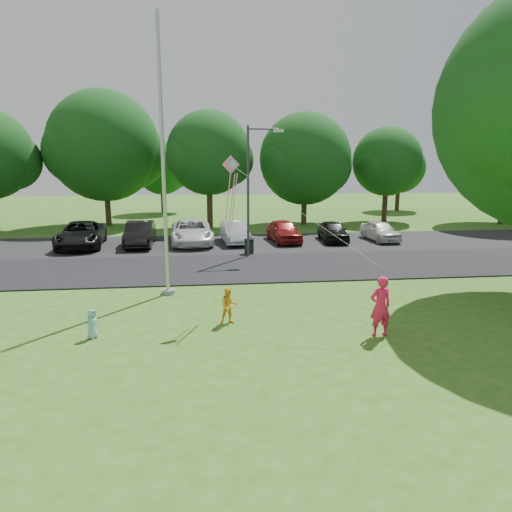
{
  "coord_description": "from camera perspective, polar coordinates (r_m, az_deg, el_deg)",
  "views": [
    {
      "loc": [
        -2.11,
        -12.04,
        4.92
      ],
      "look_at": [
        -0.24,
        4.0,
        1.6
      ],
      "focal_mm": 32.0,
      "sensor_mm": 36.0,
      "label": 1
    }
  ],
  "objects": [
    {
      "name": "flagpole",
      "position": [
        17.11,
        -11.44,
        8.87
      ],
      "size": [
        0.5,
        0.5,
        10.0
      ],
      "color": "#B7BABF",
      "rests_on": "ground"
    },
    {
      "name": "kite",
      "position": [
        14.57,
        -2.74,
        9.38
      ],
      "size": [
        4.36,
        2.87,
        3.13
      ],
      "rotation": [
        0.0,
        0.0,
        0.22
      ],
      "color": "pink",
      "rests_on": "ground"
    },
    {
      "name": "ground",
      "position": [
        13.17,
        3.1,
        -10.33
      ],
      "size": [
        120.0,
        120.0,
        0.0
      ],
      "primitive_type": "plane",
      "color": "#34671B",
      "rests_on": "ground"
    },
    {
      "name": "child_yellow",
      "position": [
        14.18,
        -3.41,
        -6.24
      ],
      "size": [
        0.62,
        0.51,
        1.15
      ],
      "primitive_type": "imported",
      "rotation": [
        0.0,
        0.0,
        0.14
      ],
      "color": "yellow",
      "rests_on": "ground"
    },
    {
      "name": "woman",
      "position": [
        13.58,
        15.29,
        -6.08
      ],
      "size": [
        0.69,
        0.5,
        1.77
      ],
      "primitive_type": "imported",
      "rotation": [
        0.0,
        0.0,
        3.26
      ],
      "color": "#F4204F",
      "rests_on": "ground"
    },
    {
      "name": "child_blue",
      "position": [
        13.88,
        -19.8,
        -7.96
      ],
      "size": [
        0.44,
        0.5,
        0.86
      ],
      "primitive_type": "imported",
      "rotation": [
        0.0,
        0.0,
        1.09
      ],
      "color": "#88C5D1",
      "rests_on": "ground"
    },
    {
      "name": "parking_strip",
      "position": [
        28.05,
        -2.24,
        1.56
      ],
      "size": [
        42.0,
        7.0,
        0.06
      ],
      "primitive_type": "cube",
      "color": "black",
      "rests_on": "ground"
    },
    {
      "name": "trash_can",
      "position": [
        24.75,
        -0.87,
        1.18
      ],
      "size": [
        0.55,
        0.55,
        0.87
      ],
      "rotation": [
        0.0,
        0.0,
        -0.11
      ],
      "color": "black",
      "rests_on": "ground"
    },
    {
      "name": "tree_row",
      "position": [
        36.46,
        -0.85,
        12.85
      ],
      "size": [
        64.35,
        11.94,
        10.88
      ],
      "color": "#332316",
      "rests_on": "ground"
    },
    {
      "name": "parked_cars",
      "position": [
        27.82,
        -6.5,
        2.94
      ],
      "size": [
        20.58,
        5.81,
        1.48
      ],
      "color": "black",
      "rests_on": "ground"
    },
    {
      "name": "park_road",
      "position": [
        21.7,
        -0.9,
        -1.41
      ],
      "size": [
        60.0,
        6.0,
        0.06
      ],
      "primitive_type": "cube",
      "color": "black",
      "rests_on": "ground"
    },
    {
      "name": "horizon_trees",
      "position": [
        46.33,
        1.03,
        10.85
      ],
      "size": [
        77.46,
        7.2,
        7.02
      ],
      "color": "#332316",
      "rests_on": "ground"
    },
    {
      "name": "street_lamp",
      "position": [
        23.72,
        -0.35,
        9.53
      ],
      "size": [
        1.9,
        0.28,
        6.75
      ],
      "rotation": [
        0.0,
        0.0,
        0.05
      ],
      "color": "#3F3F44",
      "rests_on": "ground"
    }
  ]
}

